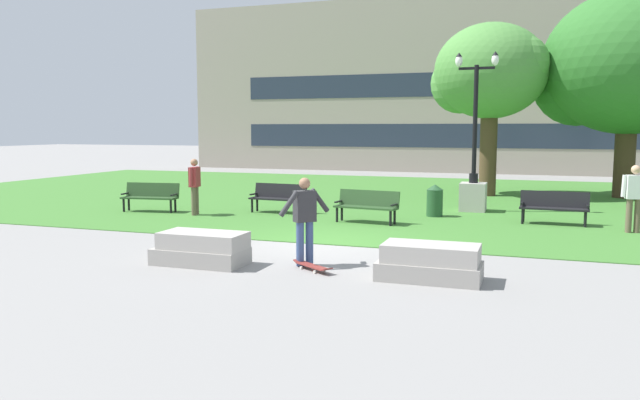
{
  "coord_description": "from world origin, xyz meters",
  "views": [
    {
      "loc": [
        4.61,
        -13.27,
        2.65
      ],
      "look_at": [
        0.47,
        -1.4,
        1.2
      ],
      "focal_mm": 35.0,
      "sensor_mm": 36.0,
      "label": 1
    }
  ],
  "objects_px": {
    "park_bench_near_left": "(554,206)",
    "trash_bin": "(435,200)",
    "person_skateboarder": "(305,216)",
    "park_bench_far_right": "(279,196)",
    "person_bystander_near_lawn": "(634,195)",
    "skateboard": "(312,266)",
    "person_bystander_far_lawn": "(195,183)",
    "concrete_block_center": "(202,249)",
    "concrete_block_left": "(430,263)",
    "lamp_post_right": "(473,179)",
    "park_bench_near_right": "(367,204)",
    "park_bench_far_left": "(151,195)"
  },
  "relations": [
    {
      "from": "person_skateboarder",
      "to": "park_bench_far_right",
      "type": "height_order",
      "value": "person_skateboarder"
    },
    {
      "from": "park_bench_near_left",
      "to": "person_bystander_far_lawn",
      "type": "distance_m",
      "value": 10.42
    },
    {
      "from": "concrete_block_center",
      "to": "park_bench_far_left",
      "type": "height_order",
      "value": "park_bench_far_left"
    },
    {
      "from": "concrete_block_left",
      "to": "person_bystander_far_lawn",
      "type": "relative_size",
      "value": 1.05
    },
    {
      "from": "park_bench_far_left",
      "to": "person_bystander_far_lawn",
      "type": "height_order",
      "value": "person_bystander_far_lawn"
    },
    {
      "from": "person_skateboarder",
      "to": "person_bystander_far_lawn",
      "type": "xyz_separation_m",
      "value": [
        -5.6,
        5.4,
        0.01
      ]
    },
    {
      "from": "park_bench_near_right",
      "to": "park_bench_far_left",
      "type": "relative_size",
      "value": 1.0
    },
    {
      "from": "park_bench_near_left",
      "to": "trash_bin",
      "type": "height_order",
      "value": "trash_bin"
    },
    {
      "from": "concrete_block_left",
      "to": "lamp_post_right",
      "type": "distance_m",
      "value": 9.53
    },
    {
      "from": "park_bench_near_left",
      "to": "lamp_post_right",
      "type": "relative_size",
      "value": 0.37
    },
    {
      "from": "park_bench_near_left",
      "to": "trash_bin",
      "type": "relative_size",
      "value": 1.9
    },
    {
      "from": "person_bystander_near_lawn",
      "to": "person_bystander_far_lawn",
      "type": "bearing_deg",
      "value": -176.25
    },
    {
      "from": "skateboard",
      "to": "park_bench_near_left",
      "type": "xyz_separation_m",
      "value": [
        4.39,
        7.38,
        0.45
      ]
    },
    {
      "from": "park_bench_near_left",
      "to": "park_bench_far_right",
      "type": "xyz_separation_m",
      "value": [
        -8.07,
        -0.33,
        0.0
      ]
    },
    {
      "from": "park_bench_near_right",
      "to": "person_bystander_near_lawn",
      "type": "xyz_separation_m",
      "value": [
        6.78,
        0.6,
        0.44
      ]
    },
    {
      "from": "park_bench_near_right",
      "to": "park_bench_far_left",
      "type": "bearing_deg",
      "value": 179.65
    },
    {
      "from": "skateboard",
      "to": "concrete_block_center",
      "type": "bearing_deg",
      "value": -174.41
    },
    {
      "from": "skateboard",
      "to": "person_bystander_near_lawn",
      "type": "height_order",
      "value": "person_bystander_near_lawn"
    },
    {
      "from": "concrete_block_center",
      "to": "park_bench_far_left",
      "type": "xyz_separation_m",
      "value": [
        -5.41,
        6.22,
        0.23
      ]
    },
    {
      "from": "park_bench_near_right",
      "to": "park_bench_far_right",
      "type": "height_order",
      "value": "same"
    },
    {
      "from": "park_bench_far_right",
      "to": "trash_bin",
      "type": "distance_m",
      "value": 4.8
    },
    {
      "from": "skateboard",
      "to": "park_bench_near_right",
      "type": "xyz_separation_m",
      "value": [
        -0.54,
        5.96,
        0.45
      ]
    },
    {
      "from": "skateboard",
      "to": "park_bench_near_left",
      "type": "distance_m",
      "value": 8.6
    },
    {
      "from": "skateboard",
      "to": "trash_bin",
      "type": "height_order",
      "value": "trash_bin"
    },
    {
      "from": "concrete_block_left",
      "to": "lamp_post_right",
      "type": "bearing_deg",
      "value": 91.12
    },
    {
      "from": "concrete_block_left",
      "to": "park_bench_near_left",
      "type": "distance_m",
      "value": 7.72
    },
    {
      "from": "skateboard",
      "to": "trash_bin",
      "type": "xyz_separation_m",
      "value": [
        1.05,
        7.86,
        0.42
      ]
    },
    {
      "from": "person_skateboarder",
      "to": "park_bench_near_right",
      "type": "distance_m",
      "value": 5.62
    },
    {
      "from": "concrete_block_left",
      "to": "person_bystander_near_lawn",
      "type": "distance_m",
      "value": 7.75
    },
    {
      "from": "concrete_block_left",
      "to": "person_bystander_far_lawn",
      "type": "height_order",
      "value": "person_bystander_far_lawn"
    },
    {
      "from": "concrete_block_left",
      "to": "park_bench_near_right",
      "type": "bearing_deg",
      "value": 114.59
    },
    {
      "from": "person_skateboarder",
      "to": "park_bench_far_right",
      "type": "xyz_separation_m",
      "value": [
        -3.39,
        6.69,
        -0.43
      ]
    },
    {
      "from": "park_bench_far_left",
      "to": "concrete_block_left",
      "type": "bearing_deg",
      "value": -31.49
    },
    {
      "from": "concrete_block_center",
      "to": "park_bench_near_right",
      "type": "relative_size",
      "value": 0.97
    },
    {
      "from": "park_bench_far_right",
      "to": "person_bystander_near_lawn",
      "type": "bearing_deg",
      "value": -2.85
    },
    {
      "from": "trash_bin",
      "to": "park_bench_near_right",
      "type": "bearing_deg",
      "value": -129.77
    },
    {
      "from": "concrete_block_center",
      "to": "person_bystander_far_lawn",
      "type": "relative_size",
      "value": 1.05
    },
    {
      "from": "park_bench_near_right",
      "to": "park_bench_far_left",
      "type": "distance_m",
      "value": 7.09
    },
    {
      "from": "concrete_block_left",
      "to": "skateboard",
      "type": "distance_m",
      "value": 2.21
    },
    {
      "from": "park_bench_near_right",
      "to": "person_skateboarder",
      "type": "bearing_deg",
      "value": -87.43
    },
    {
      "from": "person_skateboarder",
      "to": "lamp_post_right",
      "type": "bearing_deg",
      "value": 75.87
    },
    {
      "from": "concrete_block_center",
      "to": "lamp_post_right",
      "type": "xyz_separation_m",
      "value": [
        4.23,
        9.7,
        0.73
      ]
    },
    {
      "from": "concrete_block_center",
      "to": "person_skateboarder",
      "type": "xyz_separation_m",
      "value": [
        1.93,
        0.58,
        0.66
      ]
    },
    {
      "from": "concrete_block_center",
      "to": "park_bench_far_right",
      "type": "xyz_separation_m",
      "value": [
        -1.46,
        7.27,
        0.23
      ]
    },
    {
      "from": "park_bench_far_left",
      "to": "concrete_block_center",
      "type": "bearing_deg",
      "value": -48.99
    },
    {
      "from": "person_skateboarder",
      "to": "trash_bin",
      "type": "relative_size",
      "value": 1.78
    },
    {
      "from": "skateboard",
      "to": "trash_bin",
      "type": "relative_size",
      "value": 0.99
    },
    {
      "from": "park_bench_far_right",
      "to": "lamp_post_right",
      "type": "distance_m",
      "value": 6.21
    },
    {
      "from": "concrete_block_center",
      "to": "concrete_block_left",
      "type": "xyz_separation_m",
      "value": [
        4.42,
        0.2,
        0.0
      ]
    },
    {
      "from": "concrete_block_center",
      "to": "person_bystander_far_lawn",
      "type": "height_order",
      "value": "person_bystander_far_lawn"
    }
  ]
}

